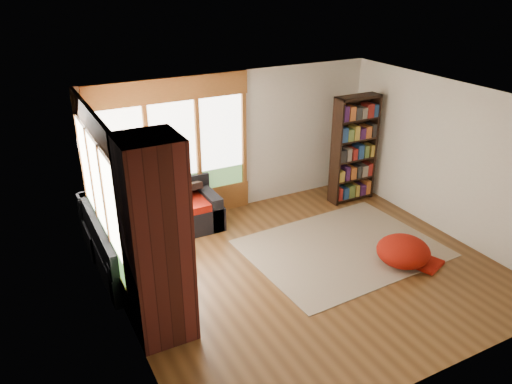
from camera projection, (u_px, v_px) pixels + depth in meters
name	position (u px, v px, depth m)	size (l,w,h in m)	color
floor	(308.00, 269.00, 7.67)	(5.50, 5.50, 0.00)	#4D2F15
ceiling	(316.00, 103.00, 6.60)	(5.50, 5.50, 0.00)	white
wall_back	(236.00, 142.00, 9.15)	(5.50, 0.04, 2.60)	silver
wall_front	(447.00, 281.00, 5.12)	(5.50, 0.04, 2.60)	silver
wall_left	(119.00, 236.00, 5.97)	(0.04, 5.00, 2.60)	silver
wall_right	(450.00, 160.00, 8.30)	(0.04, 5.00, 2.60)	silver
windows_back	(174.00, 150.00, 8.59)	(2.82, 0.10, 1.90)	brown
windows_left	(100.00, 195.00, 6.93)	(0.10, 2.62, 1.90)	brown
roller_blind	(87.00, 150.00, 7.44)	(0.03, 0.72, 0.90)	#79865C
brick_chimney	(157.00, 242.00, 5.83)	(0.70, 0.70, 2.60)	#471914
sectional_sofa	(150.00, 233.00, 8.08)	(2.20, 2.20, 0.80)	black
area_rug	(342.00, 248.00, 8.22)	(3.03, 2.32, 0.01)	beige
bookshelf	(354.00, 149.00, 9.55)	(0.89, 0.30, 2.09)	black
pouf	(403.00, 251.00, 7.71)	(0.82, 0.82, 0.44)	#9C170A
dog_tan	(169.00, 195.00, 8.28)	(0.92, 0.63, 0.47)	olive
dog_brindle	(145.00, 228.00, 7.31)	(0.63, 0.83, 0.41)	#321E18
throw_pillows	(147.00, 204.00, 8.03)	(1.98, 1.68, 0.45)	black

